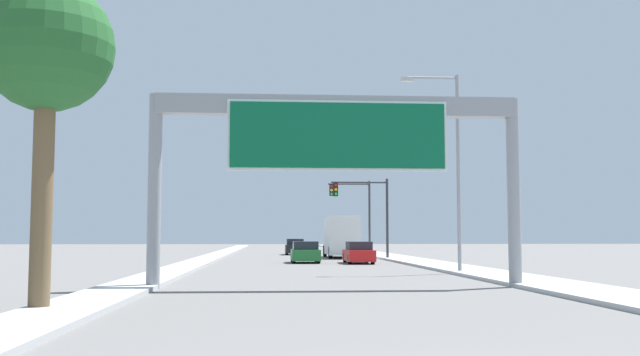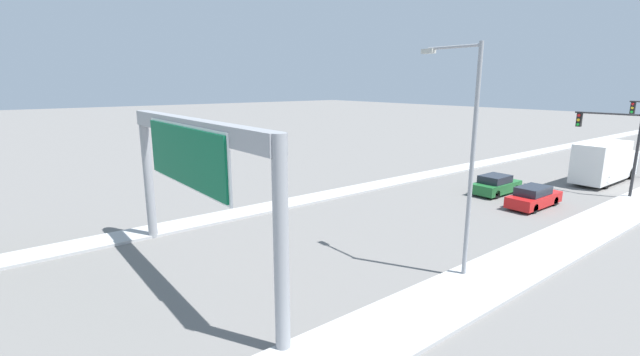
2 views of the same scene
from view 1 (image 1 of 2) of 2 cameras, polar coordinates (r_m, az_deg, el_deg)
The scene contains 11 objects.
sidewalk_right at distance 68.07m, azimuth 4.60°, elevation -6.11°, with size 3.00×120.00×0.15m.
median_strip_left at distance 67.49m, azimuth -8.17°, elevation -6.09°, with size 2.00×120.00×0.15m.
sign_gantry at distance 25.54m, azimuth 1.41°, elevation 3.38°, with size 13.37×0.73×6.86m.
car_near_center at distance 48.76m, azimuth -1.19°, elevation -5.99°, with size 1.88×4.23×1.46m.
car_far_right at distance 47.79m, azimuth 3.10°, elevation -6.02°, with size 1.73×4.62×1.45m.
car_near_left at distance 69.51m, azimuth -2.03°, elevation -5.56°, with size 1.81×4.69×1.54m.
truck_box_primary at distance 59.76m, azimuth 1.67°, elevation -4.72°, with size 2.42×8.63×3.46m.
traffic_light_near_intersection at distance 55.88m, azimuth 3.97°, elevation -2.15°, with size 4.50×0.32×6.31m.
traffic_light_mid_block at distance 65.83m, azimuth 2.99°, elevation -2.25°, with size 3.94×0.32×6.90m.
palm_tree_foreground at distance 19.07m, azimuth -21.02°, elevation 9.45°, with size 3.29×3.29×8.17m.
street_lamp_right at distance 35.71m, azimuth 10.47°, elevation 1.73°, with size 2.91×0.28×9.81m.
Camera 1 is at (-2.38, -7.29, 1.84)m, focal length 40.00 mm.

